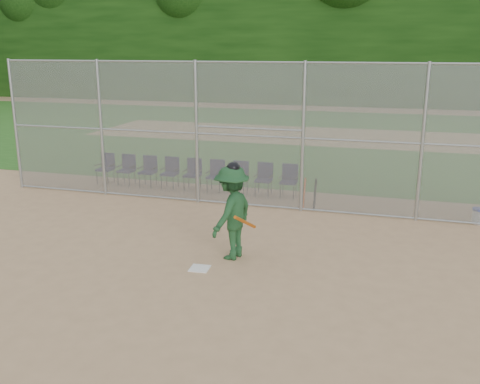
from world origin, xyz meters
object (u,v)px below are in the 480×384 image
(home_plate, at_px, (200,268))
(water_cooler, at_px, (478,216))
(batter_at_plate, at_px, (232,212))
(chair_0, at_px, (105,169))

(home_plate, bearing_deg, water_cooler, 39.15)
(batter_at_plate, xyz_separation_m, chair_0, (-5.93, 5.05, -0.53))
(home_plate, relative_size, chair_0, 0.40)
(water_cooler, relative_size, chair_0, 0.42)
(home_plate, height_order, batter_at_plate, batter_at_plate)
(batter_at_plate, bearing_deg, home_plate, -119.88)
(batter_at_plate, relative_size, water_cooler, 5.18)
(home_plate, height_order, chair_0, chair_0)
(home_plate, xyz_separation_m, batter_at_plate, (0.45, 0.77, 1.00))
(home_plate, relative_size, batter_at_plate, 0.18)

